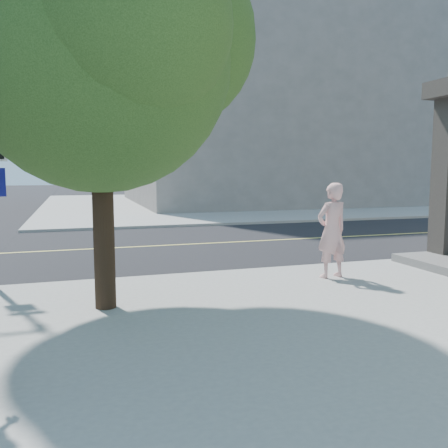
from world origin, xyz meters
name	(u,v)px	position (x,y,z in m)	size (l,w,h in m)	color
ground	(21,290)	(0.00, 0.00, 0.00)	(140.00, 140.00, 0.00)	black
road_ew	(38,252)	(0.00, 4.50, 0.01)	(140.00, 9.00, 0.01)	black
sidewalk_ne	(257,202)	(13.50, 21.50, 0.06)	(29.00, 25.00, 0.12)	gray
filler_ne	(262,103)	(14.00, 22.00, 7.12)	(18.00, 16.00, 14.00)	slate
man_on_phone	(332,230)	(6.06, -1.32, 1.10)	(0.71, 0.47, 1.95)	#DDA29F
street_tree	(106,28)	(1.60, -2.11, 4.47)	(5.08, 4.62, 6.74)	black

